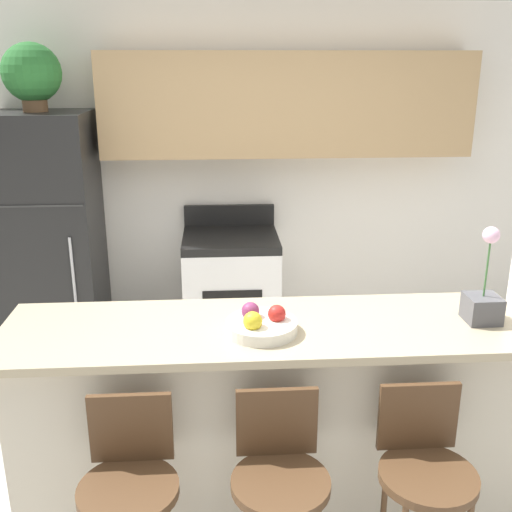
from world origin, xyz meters
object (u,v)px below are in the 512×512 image
object	(u,v)px
bar_stool_right	(424,475)
potted_plant_on_fridge	(32,74)
refrigerator	(50,240)
bar_stool_mid	(279,482)
orchid_vase	(483,299)
stove_range	(231,292)
fruit_bowl	(261,324)
bar_stool_left	(130,489)
trash_bin	(132,340)

from	to	relation	value
bar_stool_right	potted_plant_on_fridge	xyz separation A→B (m)	(-1.96, 2.39, 1.40)
refrigerator	bar_stool_mid	xyz separation A→B (m)	(1.41, -2.39, -0.25)
bar_stool_mid	orchid_vase	distance (m)	1.15
potted_plant_on_fridge	orchid_vase	xyz separation A→B (m)	(2.33, -1.93, -0.89)
bar_stool_right	stove_range	bearing A→B (deg)	105.40
refrigerator	bar_stool_right	xyz separation A→B (m)	(1.96, -2.39, -0.25)
bar_stool_mid	bar_stool_right	bearing A→B (deg)	0.00
orchid_vase	potted_plant_on_fridge	bearing A→B (deg)	140.39
refrigerator	bar_stool_right	world-z (taller)	refrigerator
bar_stool_right	fruit_bowl	bearing A→B (deg)	144.85
refrigerator	stove_range	world-z (taller)	refrigerator
bar_stool_mid	bar_stool_right	world-z (taller)	same
bar_stool_right	fruit_bowl	distance (m)	0.85
bar_stool_left	trash_bin	bearing A→B (deg)	97.88
bar_stool_left	fruit_bowl	xyz separation A→B (m)	(0.51, 0.41, 0.45)
fruit_bowl	trash_bin	bearing A→B (deg)	114.72
bar_stool_right	fruit_bowl	size ratio (longest dim) A/B	3.26
bar_stool_right	trash_bin	distance (m)	2.63
bar_stool_left	trash_bin	size ratio (longest dim) A/B	2.55
bar_stool_mid	trash_bin	world-z (taller)	bar_stool_mid
refrigerator	orchid_vase	xyz separation A→B (m)	(2.33, -1.93, 0.26)
potted_plant_on_fridge	bar_stool_mid	bearing A→B (deg)	-59.42
bar_stool_right	fruit_bowl	xyz separation A→B (m)	(-0.59, 0.41, 0.45)
bar_stool_mid	bar_stool_right	size ratio (longest dim) A/B	1.00
bar_stool_mid	orchid_vase	world-z (taller)	orchid_vase
refrigerator	orchid_vase	world-z (taller)	refrigerator
stove_range	potted_plant_on_fridge	world-z (taller)	potted_plant_on_fridge
bar_stool_mid	potted_plant_on_fridge	bearing A→B (deg)	120.58
refrigerator	bar_stool_mid	distance (m)	2.79
fruit_bowl	trash_bin	size ratio (longest dim) A/B	0.78
stove_range	refrigerator	bearing A→B (deg)	-179.77
orchid_vase	fruit_bowl	size ratio (longest dim) A/B	1.42
potted_plant_on_fridge	trash_bin	world-z (taller)	potted_plant_on_fridge
orchid_vase	bar_stool_right	bearing A→B (deg)	-128.71
bar_stool_left	bar_stool_mid	distance (m)	0.55
orchid_vase	trash_bin	size ratio (longest dim) A/B	1.11
orchid_vase	fruit_bowl	world-z (taller)	orchid_vase
refrigerator	stove_range	bearing A→B (deg)	0.23
trash_bin	refrigerator	bearing A→B (deg)	159.19
orchid_vase	bar_stool_mid	bearing A→B (deg)	-153.32
refrigerator	bar_stool_left	distance (m)	2.55
bar_stool_right	potted_plant_on_fridge	size ratio (longest dim) A/B	2.16
potted_plant_on_fridge	refrigerator	bearing A→B (deg)	-61.25
potted_plant_on_fridge	bar_stool_right	bearing A→B (deg)	-50.64
trash_bin	orchid_vase	bearing A→B (deg)	-44.13
bar_stool_left	trash_bin	xyz separation A→B (m)	(-0.30, 2.17, -0.46)
bar_stool_mid	fruit_bowl	world-z (taller)	fruit_bowl
fruit_bowl	stove_range	bearing A→B (deg)	92.12
fruit_bowl	trash_bin	distance (m)	2.14
bar_stool_mid	trash_bin	distance (m)	2.38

